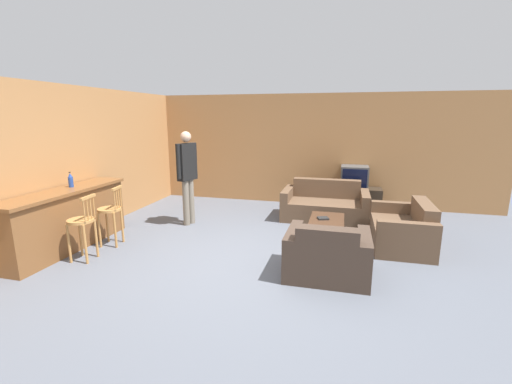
{
  "coord_description": "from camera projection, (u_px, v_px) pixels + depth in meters",
  "views": [
    {
      "loc": [
        1.27,
        -4.46,
        2.08
      ],
      "look_at": [
        -0.13,
        0.9,
        0.85
      ],
      "focal_mm": 24.0,
      "sensor_mm": 36.0,
      "label": 1
    }
  ],
  "objects": [
    {
      "name": "ground_plane",
      "position": [
        249.0,
        262.0,
        4.98
      ],
      "size": [
        24.0,
        24.0,
        0.0
      ],
      "primitive_type": "plane",
      "color": "#565B66"
    },
    {
      "name": "wall_back",
      "position": [
        291.0,
        150.0,
        8.21
      ],
      "size": [
        9.4,
        0.08,
        2.6
      ],
      "color": "#B27A47",
      "rests_on": "ground_plane"
    },
    {
      "name": "wall_left",
      "position": [
        109.0,
        157.0,
        6.79
      ],
      "size": [
        0.08,
        8.72,
        2.6
      ],
      "color": "#B27A47",
      "rests_on": "ground_plane"
    },
    {
      "name": "bar_counter",
      "position": [
        67.0,
        219.0,
        5.41
      ],
      "size": [
        0.55,
        2.26,
        0.96
      ],
      "color": "brown",
      "rests_on": "ground_plane"
    },
    {
      "name": "bar_chair_near",
      "position": [
        82.0,
        226.0,
        4.96
      ],
      "size": [
        0.4,
        0.4,
        0.98
      ],
      "color": "#B77F42",
      "rests_on": "ground_plane"
    },
    {
      "name": "bar_chair_mid",
      "position": [
        111.0,
        214.0,
        5.56
      ],
      "size": [
        0.43,
        0.43,
        0.98
      ],
      "color": "#B77F42",
      "rests_on": "ground_plane"
    },
    {
      "name": "couch_far",
      "position": [
        325.0,
        206.0,
        7.06
      ],
      "size": [
        1.71,
        0.94,
        0.78
      ],
      "color": "brown",
      "rests_on": "ground_plane"
    },
    {
      "name": "armchair_near",
      "position": [
        327.0,
        256.0,
        4.5
      ],
      "size": [
        1.08,
        0.89,
        0.76
      ],
      "color": "#423328",
      "rests_on": "ground_plane"
    },
    {
      "name": "loveseat_right",
      "position": [
        403.0,
        230.0,
        5.55
      ],
      "size": [
        0.86,
        1.38,
        0.75
      ],
      "color": "brown",
      "rests_on": "ground_plane"
    },
    {
      "name": "coffee_table",
      "position": [
        327.0,
        223.0,
        5.8
      ],
      "size": [
        0.57,
        1.03,
        0.36
      ],
      "color": "#472D1E",
      "rests_on": "ground_plane"
    },
    {
      "name": "tv_unit",
      "position": [
        353.0,
        198.0,
        7.79
      ],
      "size": [
        1.22,
        0.45,
        0.5
      ],
      "color": "#2D2319",
      "rests_on": "ground_plane"
    },
    {
      "name": "tv",
      "position": [
        354.0,
        177.0,
        7.68
      ],
      "size": [
        0.59,
        0.52,
        0.49
      ],
      "color": "#4C4C4C",
      "rests_on": "tv_unit"
    },
    {
      "name": "bottle",
      "position": [
        71.0,
        180.0,
        5.49
      ],
      "size": [
        0.07,
        0.07,
        0.25
      ],
      "color": "#234293",
      "rests_on": "bar_counter"
    },
    {
      "name": "book_on_table",
      "position": [
        323.0,
        218.0,
        5.84
      ],
      "size": [
        0.22,
        0.2,
        0.03
      ],
      "color": "black",
      "rests_on": "coffee_table"
    },
    {
      "name": "person_by_window",
      "position": [
        187.0,
        172.0,
        6.54
      ],
      "size": [
        0.27,
        0.51,
        1.81
      ],
      "color": "#756B5B",
      "rests_on": "ground_plane"
    }
  ]
}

